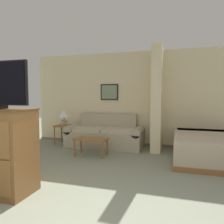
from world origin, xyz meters
name	(u,v)px	position (x,y,z in m)	size (l,w,h in m)	color
wall_back	(146,99)	(0.00, 4.33, 1.29)	(6.67, 0.16, 2.60)	beige
wall_partition_pillar	(157,99)	(0.35, 3.87, 1.30)	(0.24, 0.81, 2.60)	beige
couch	(105,135)	(-1.04, 3.86, 0.32)	(2.07, 0.84, 0.88)	tan
coffee_table	(91,140)	(-1.05, 2.90, 0.35)	(0.75, 0.44, 0.41)	brown
side_table	(64,128)	(-2.24, 3.78, 0.46)	(0.45, 0.45, 0.55)	brown
table_lamp	(64,115)	(-2.24, 3.78, 0.84)	(0.30, 0.30, 0.44)	tan
bed	(210,147)	(1.52, 3.28, 0.28)	(1.50, 1.91, 0.55)	brown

